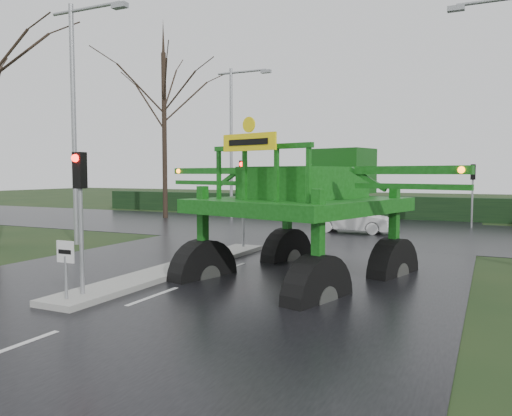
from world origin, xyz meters
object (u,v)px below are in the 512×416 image
at_px(white_sedan, 352,233).
at_px(street_light_left_near, 79,102).
at_px(keep_left_sign, 66,260).
at_px(street_light_left_far, 235,129).
at_px(traffic_signal_mid, 243,185).
at_px(crop_sprayer, 209,187).
at_px(traffic_signal_near, 80,192).
at_px(traffic_signal_far, 473,181).

bearing_deg(white_sedan, street_light_left_near, 134.24).
bearing_deg(white_sedan, keep_left_sign, 171.60).
bearing_deg(keep_left_sign, street_light_left_far, 107.78).
bearing_deg(traffic_signal_mid, white_sedan, 72.56).
relative_size(street_light_left_far, crop_sprayer, 1.04).
distance_m(traffic_signal_near, traffic_signal_mid, 8.50).
bearing_deg(keep_left_sign, white_sedan, 81.80).
bearing_deg(street_light_left_far, white_sedan, -27.77).
bearing_deg(traffic_signal_far, traffic_signal_near, 69.64).
bearing_deg(white_sedan, street_light_left_far, 62.03).
relative_size(traffic_signal_near, traffic_signal_far, 1.00).
height_order(street_light_left_far, white_sedan, street_light_left_far).
xyz_separation_m(keep_left_sign, traffic_signal_far, (7.80, 21.51, 1.53)).
height_order(street_light_left_far, crop_sprayer, street_light_left_far).
xyz_separation_m(traffic_signal_mid, white_sedan, (2.39, 7.62, -2.59)).
relative_size(traffic_signal_mid, street_light_left_near, 0.35).
xyz_separation_m(street_light_left_far, crop_sprayer, (8.18, -17.25, -3.35)).
height_order(crop_sprayer, white_sedan, crop_sprayer).
bearing_deg(traffic_signal_near, keep_left_sign, -90.00).
bearing_deg(traffic_signal_mid, traffic_signal_far, 58.07).
bearing_deg(crop_sprayer, white_sedan, 100.76).
distance_m(traffic_signal_mid, street_light_left_far, 14.68).
distance_m(traffic_signal_near, crop_sprayer, 3.97).
bearing_deg(traffic_signal_far, keep_left_sign, 70.07).
height_order(traffic_signal_near, traffic_signal_mid, same).
relative_size(crop_sprayer, white_sedan, 2.44).
bearing_deg(traffic_signal_near, white_sedan, 81.55).
height_order(traffic_signal_mid, white_sedan, traffic_signal_mid).
bearing_deg(crop_sprayer, street_light_left_far, 131.25).
xyz_separation_m(traffic_signal_far, street_light_left_near, (-14.69, -14.01, 3.40)).
height_order(keep_left_sign, traffic_signal_mid, traffic_signal_mid).
xyz_separation_m(keep_left_sign, street_light_left_near, (-6.89, 7.50, 4.93)).
height_order(traffic_signal_near, street_light_left_far, street_light_left_far).
bearing_deg(keep_left_sign, traffic_signal_near, 90.00).
bearing_deg(crop_sprayer, traffic_signal_far, 85.21).
height_order(traffic_signal_near, white_sedan, traffic_signal_near).
height_order(street_light_left_near, white_sedan, street_light_left_near).
relative_size(traffic_signal_near, street_light_left_near, 0.35).
distance_m(keep_left_sign, white_sedan, 16.81).
xyz_separation_m(traffic_signal_near, street_light_left_far, (-6.89, 21.01, 3.40)).
height_order(traffic_signal_far, crop_sprayer, crop_sprayer).
distance_m(traffic_signal_far, crop_sprayer, 18.45).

